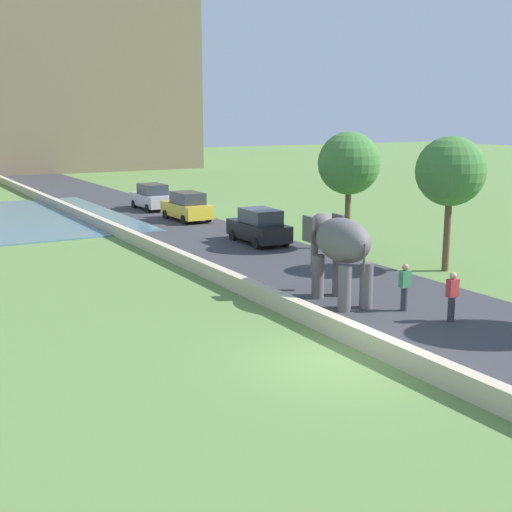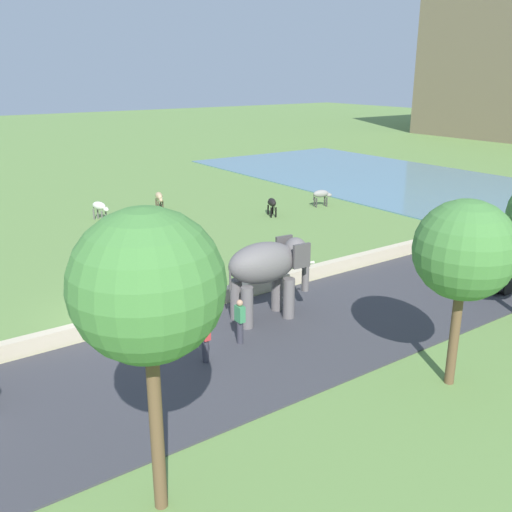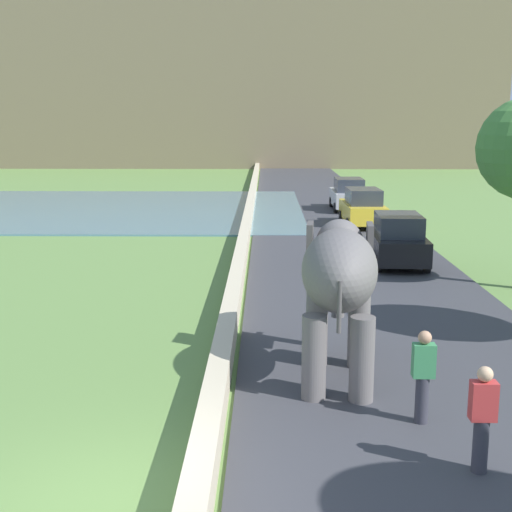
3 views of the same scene
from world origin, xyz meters
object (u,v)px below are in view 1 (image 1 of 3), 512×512
at_px(person_trailing, 452,296).
at_px(car_yellow, 187,207).
at_px(elephant, 339,245).
at_px(person_beside_elephant, 405,287).
at_px(car_silver, 152,197).
at_px(car_black, 259,227).

height_order(person_trailing, car_yellow, car_yellow).
relative_size(elephant, car_yellow, 0.88).
bearing_deg(person_beside_elephant, car_yellow, 84.78).
xyz_separation_m(person_trailing, car_silver, (1.48, 28.67, 0.03)).
xyz_separation_m(person_trailing, car_black, (1.48, 14.31, 0.03)).
relative_size(person_trailing, car_black, 0.40).
height_order(person_trailing, car_silver, car_silver).
xyz_separation_m(elephant, car_yellow, (3.13, 19.33, -1.14)).
distance_m(person_beside_elephant, car_yellow, 21.45).
xyz_separation_m(car_yellow, car_black, (-0.00, -8.67, 0.00)).
height_order(elephant, person_beside_elephant, elephant).
bearing_deg(car_black, car_silver, 89.99).
height_order(person_trailing, car_black, car_black).
xyz_separation_m(car_yellow, car_silver, (-0.00, 5.69, 0.00)).
xyz_separation_m(person_beside_elephant, car_yellow, (1.95, 21.36, 0.03)).
bearing_deg(person_beside_elephant, car_black, 81.28).
relative_size(car_yellow, car_silver, 1.01).
distance_m(person_beside_elephant, car_black, 12.84).
height_order(elephant, car_yellow, elephant).
bearing_deg(car_silver, car_black, -90.01).
relative_size(person_beside_elephant, car_black, 0.40).
height_order(person_beside_elephant, car_yellow, car_yellow).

